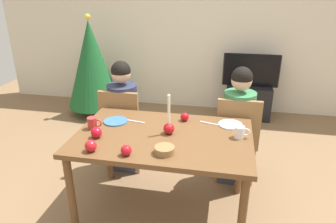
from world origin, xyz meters
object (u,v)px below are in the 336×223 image
object	(u,v)px
plate_left	(116,121)
apple_by_left_plate	(91,146)
christmas_tree	(92,64)
bowl_walnuts	(164,150)
mug_left	(93,123)
candle_centerpiece	(169,126)
chair_left	(123,125)
person_right_child	(237,128)
apple_by_right_mug	(185,117)
apple_far_edge	(126,150)
apple_near_candle	(96,133)
chair_right	(237,134)
plate_right	(230,124)
person_left_child	(124,118)
dining_table	(163,144)
mug_right	(240,132)
tv_stand	(248,101)
tv	(251,70)

from	to	relation	value
plate_left	apple_by_left_plate	size ratio (longest dim) A/B	2.39
christmas_tree	bowl_walnuts	size ratio (longest dim) A/B	10.18
mug_left	apple_by_left_plate	bearing A→B (deg)	-68.19
candle_centerpiece	chair_left	bearing A→B (deg)	135.95
person_right_child	apple_by_left_plate	distance (m)	1.46
person_right_child	christmas_tree	xyz separation A→B (m)	(-2.08, 1.34, 0.20)
mug_left	apple_by_right_mug	distance (m)	0.78
person_right_child	apple_far_edge	world-z (taller)	person_right_child
apple_near_candle	apple_by_left_plate	bearing A→B (deg)	-77.60
chair_right	apple_by_right_mug	distance (m)	0.62
plate_right	person_right_child	bearing A→B (deg)	77.75
person_left_child	apple_near_candle	world-z (taller)	person_left_child
plate_right	apple_near_candle	bearing A→B (deg)	-156.91
dining_table	mug_left	distance (m)	0.61
mug_left	apple_by_left_plate	xyz separation A→B (m)	(0.14, -0.35, -0.01)
mug_right	apple_near_candle	bearing A→B (deg)	-168.90
apple_near_candle	apple_far_edge	bearing A→B (deg)	-34.11
dining_table	chair_right	bearing A→B (deg)	45.46
chair_right	mug_left	distance (m)	1.37
chair_left	apple_by_left_plate	bearing A→B (deg)	-83.90
bowl_walnuts	tv_stand	bearing A→B (deg)	74.40
chair_left	plate_left	xyz separation A→B (m)	(0.10, -0.44, 0.24)
person_left_child	plate_right	bearing A→B (deg)	-18.01
person_left_child	tv	distance (m)	2.14
person_left_child	bowl_walnuts	bearing A→B (deg)	-55.76
mug_left	apple_by_right_mug	xyz separation A→B (m)	(0.72, 0.31, -0.01)
tv_stand	christmas_tree	xyz separation A→B (m)	(-2.27, -0.32, 0.53)
dining_table	mug_right	distance (m)	0.61
dining_table	mug_left	size ratio (longest dim) A/B	11.41
chair_left	chair_right	bearing A→B (deg)	0.00
person_left_child	apple_by_left_plate	world-z (taller)	person_left_child
candle_centerpiece	apple_far_edge	xyz separation A→B (m)	(-0.23, -0.39, -0.03)
christmas_tree	apple_by_right_mug	distance (m)	2.32
candle_centerpiece	plate_right	world-z (taller)	candle_centerpiece
apple_by_left_plate	chair_left	bearing A→B (deg)	96.10
chair_right	apple_near_candle	world-z (taller)	chair_right
person_right_child	apple_far_edge	distance (m)	1.29
plate_right	plate_left	bearing A→B (deg)	-172.74
tv	plate_right	bearing A→B (deg)	-97.58
chair_right	candle_centerpiece	distance (m)	0.86
chair_right	apple_far_edge	xyz separation A→B (m)	(-0.79, -0.96, 0.28)
bowl_walnuts	christmas_tree	bearing A→B (deg)	124.43
dining_table	plate_right	size ratio (longest dim) A/B	6.93
dining_table	mug_right	bearing A→B (deg)	6.65
christmas_tree	mug_right	distance (m)	2.82
tv	candle_centerpiece	size ratio (longest dim) A/B	2.39
person_left_child	apple_near_candle	distance (m)	0.82
person_right_child	mug_left	size ratio (longest dim) A/B	9.55
chair_right	chair_left	bearing A→B (deg)	180.00
chair_left	christmas_tree	size ratio (longest dim) A/B	0.61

